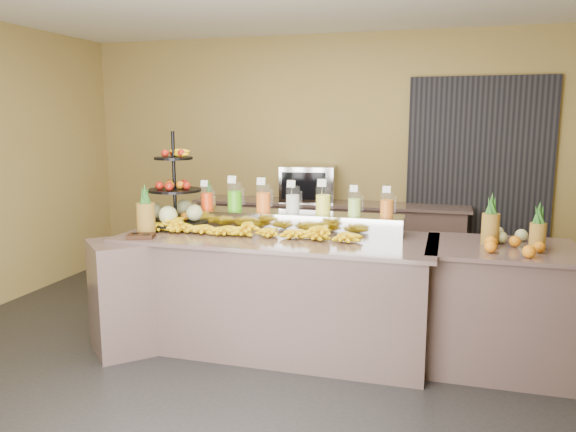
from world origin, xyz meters
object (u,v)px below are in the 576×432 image
at_px(right_fruit_pile, 512,239).
at_px(fruit_stand, 179,203).
at_px(pitcher_tray, 293,221).
at_px(condiment_caddy, 141,236).
at_px(oven_warmer, 308,184).
at_px(banana_heap, 249,228).

bearing_deg(right_fruit_pile, fruit_stand, 177.66).
bearing_deg(pitcher_tray, condiment_caddy, -148.67).
xyz_separation_m(condiment_caddy, oven_warmer, (0.78, 2.31, 0.19)).
relative_size(fruit_stand, right_fruit_pile, 1.89).
height_order(banana_heap, right_fruit_pile, right_fruit_pile).
bearing_deg(banana_heap, right_fruit_pile, 1.42).
relative_size(pitcher_tray, fruit_stand, 2.25).
bearing_deg(banana_heap, condiment_caddy, -156.00).
bearing_deg(banana_heap, fruit_stand, 167.23).
height_order(banana_heap, fruit_stand, fruit_stand).
xyz_separation_m(banana_heap, oven_warmer, (-0.00, 1.97, 0.14)).
distance_m(pitcher_tray, condiment_caddy, 1.24).
relative_size(condiment_caddy, oven_warmer, 0.34).
xyz_separation_m(fruit_stand, oven_warmer, (0.70, 1.81, -0.01)).
bearing_deg(banana_heap, oven_warmer, 90.06).
distance_m(fruit_stand, oven_warmer, 1.94).
xyz_separation_m(banana_heap, fruit_stand, (-0.70, 0.16, 0.15)).
height_order(fruit_stand, condiment_caddy, fruit_stand).
bearing_deg(pitcher_tray, fruit_stand, -171.84).
distance_m(pitcher_tray, right_fruit_pile, 1.72).
distance_m(pitcher_tray, oven_warmer, 1.70).
bearing_deg(condiment_caddy, pitcher_tray, 31.33).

